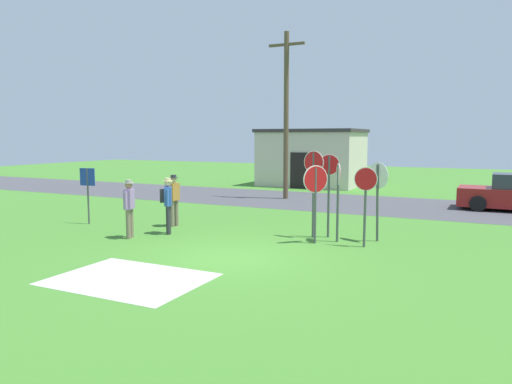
{
  "coord_description": "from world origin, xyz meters",
  "views": [
    {
      "loc": [
        5.72,
        -10.26,
        2.98
      ],
      "look_at": [
        -0.77,
        3.03,
        1.3
      ],
      "focal_mm": 33.9,
      "sensor_mm": 36.0,
      "label": 1
    }
  ],
  "objects_px": {
    "stop_sign_low_front": "(365,194)",
    "stop_sign_rear_right": "(378,188)",
    "info_panel_leftmost": "(88,185)",
    "person_on_left": "(129,205)",
    "utility_pole": "(286,113)",
    "stop_sign_rear_left": "(338,190)",
    "person_near_signs": "(167,202)",
    "stop_sign_tallest": "(315,190)",
    "stop_sign_nearest": "(314,180)",
    "person_in_dark_shirt": "(173,196)",
    "stop_sign_far_back": "(329,183)"
  },
  "relations": [
    {
      "from": "stop_sign_low_front",
      "to": "stop_sign_rear_right",
      "type": "relative_size",
      "value": 0.96
    },
    {
      "from": "info_panel_leftmost",
      "to": "person_on_left",
      "type": "bearing_deg",
      "value": -23.35
    },
    {
      "from": "utility_pole",
      "to": "stop_sign_rear_left",
      "type": "bearing_deg",
      "value": -58.82
    },
    {
      "from": "person_on_left",
      "to": "person_near_signs",
      "type": "relative_size",
      "value": 1.0
    },
    {
      "from": "stop_sign_rear_left",
      "to": "stop_sign_tallest",
      "type": "distance_m",
      "value": 0.7
    },
    {
      "from": "stop_sign_nearest",
      "to": "stop_sign_tallest",
      "type": "xyz_separation_m",
      "value": [
        0.31,
        -0.71,
        -0.23
      ]
    },
    {
      "from": "stop_sign_low_front",
      "to": "person_in_dark_shirt",
      "type": "xyz_separation_m",
      "value": [
        -6.49,
        0.25,
        -0.45
      ]
    },
    {
      "from": "stop_sign_far_back",
      "to": "stop_sign_rear_right",
      "type": "bearing_deg",
      "value": 3.07
    },
    {
      "from": "person_in_dark_shirt",
      "to": "person_near_signs",
      "type": "relative_size",
      "value": 1.0
    },
    {
      "from": "utility_pole",
      "to": "stop_sign_rear_left",
      "type": "height_order",
      "value": "utility_pole"
    },
    {
      "from": "stop_sign_rear_right",
      "to": "info_panel_leftmost",
      "type": "distance_m",
      "value": 9.67
    },
    {
      "from": "stop_sign_low_front",
      "to": "person_near_signs",
      "type": "bearing_deg",
      "value": -171.49
    },
    {
      "from": "stop_sign_rear_left",
      "to": "info_panel_leftmost",
      "type": "height_order",
      "value": "stop_sign_rear_left"
    },
    {
      "from": "stop_sign_low_front",
      "to": "stop_sign_nearest",
      "type": "bearing_deg",
      "value": 162.21
    },
    {
      "from": "stop_sign_low_front",
      "to": "person_on_left",
      "type": "relative_size",
      "value": 1.26
    },
    {
      "from": "person_on_left",
      "to": "person_in_dark_shirt",
      "type": "xyz_separation_m",
      "value": [
        0.04,
        2.16,
        0.03
      ]
    },
    {
      "from": "person_on_left",
      "to": "info_panel_leftmost",
      "type": "relative_size",
      "value": 0.9
    },
    {
      "from": "stop_sign_nearest",
      "to": "stop_sign_rear_right",
      "type": "distance_m",
      "value": 1.86
    },
    {
      "from": "utility_pole",
      "to": "person_near_signs",
      "type": "relative_size",
      "value": 4.56
    },
    {
      "from": "utility_pole",
      "to": "stop_sign_low_front",
      "type": "relative_size",
      "value": 3.63
    },
    {
      "from": "stop_sign_rear_left",
      "to": "person_on_left",
      "type": "bearing_deg",
      "value": -158.73
    },
    {
      "from": "utility_pole",
      "to": "stop_sign_low_front",
      "type": "distance_m",
      "value": 10.9
    },
    {
      "from": "stop_sign_far_back",
      "to": "stop_sign_tallest",
      "type": "distance_m",
      "value": 0.98
    },
    {
      "from": "stop_sign_far_back",
      "to": "person_in_dark_shirt",
      "type": "distance_m",
      "value": 5.28
    },
    {
      "from": "utility_pole",
      "to": "info_panel_leftmost",
      "type": "height_order",
      "value": "utility_pole"
    },
    {
      "from": "stop_sign_tallest",
      "to": "person_in_dark_shirt",
      "type": "xyz_separation_m",
      "value": [
        -5.14,
        0.43,
        -0.5
      ]
    },
    {
      "from": "info_panel_leftmost",
      "to": "person_near_signs",
      "type": "bearing_deg",
      "value": -3.59
    },
    {
      "from": "person_in_dark_shirt",
      "to": "person_near_signs",
      "type": "xyz_separation_m",
      "value": [
        0.59,
        -1.14,
        0.0
      ]
    },
    {
      "from": "stop_sign_rear_right",
      "to": "person_on_left",
      "type": "xyz_separation_m",
      "value": [
        -6.68,
        -2.77,
        -0.57
      ]
    },
    {
      "from": "stop_sign_rear_left",
      "to": "stop_sign_nearest",
      "type": "height_order",
      "value": "stop_sign_nearest"
    },
    {
      "from": "stop_sign_far_back",
      "to": "person_on_left",
      "type": "height_order",
      "value": "stop_sign_far_back"
    },
    {
      "from": "stop_sign_low_front",
      "to": "stop_sign_nearest",
      "type": "relative_size",
      "value": 0.84
    },
    {
      "from": "stop_sign_nearest",
      "to": "utility_pole",
      "type": "bearing_deg",
      "value": 117.57
    },
    {
      "from": "stop_sign_rear_left",
      "to": "stop_sign_rear_right",
      "type": "bearing_deg",
      "value": 29.11
    },
    {
      "from": "stop_sign_far_back",
      "to": "info_panel_leftmost",
      "type": "height_order",
      "value": "stop_sign_far_back"
    },
    {
      "from": "person_in_dark_shirt",
      "to": "info_panel_leftmost",
      "type": "bearing_deg",
      "value": -162.52
    },
    {
      "from": "stop_sign_far_back",
      "to": "info_panel_leftmost",
      "type": "xyz_separation_m",
      "value": [
        -8.12,
        -1.45,
        -0.31
      ]
    },
    {
      "from": "stop_sign_low_front",
      "to": "person_on_left",
      "type": "xyz_separation_m",
      "value": [
        -6.53,
        -1.9,
        -0.48
      ]
    },
    {
      "from": "stop_sign_nearest",
      "to": "person_in_dark_shirt",
      "type": "xyz_separation_m",
      "value": [
        -4.83,
        -0.28,
        -0.73
      ]
    },
    {
      "from": "utility_pole",
      "to": "stop_sign_tallest",
      "type": "relative_size",
      "value": 3.59
    },
    {
      "from": "stop_sign_low_front",
      "to": "person_on_left",
      "type": "height_order",
      "value": "stop_sign_low_front"
    },
    {
      "from": "stop_sign_far_back",
      "to": "stop_sign_rear_left",
      "type": "distance_m",
      "value": 0.66
    },
    {
      "from": "info_panel_leftmost",
      "to": "stop_sign_rear_right",
      "type": "bearing_deg",
      "value": 9.09
    },
    {
      "from": "person_near_signs",
      "to": "info_panel_leftmost",
      "type": "distance_m",
      "value": 3.52
    },
    {
      "from": "stop_sign_low_front",
      "to": "stop_sign_tallest",
      "type": "distance_m",
      "value": 1.37
    },
    {
      "from": "stop_sign_rear_left",
      "to": "stop_sign_tallest",
      "type": "height_order",
      "value": "stop_sign_rear_left"
    },
    {
      "from": "stop_sign_rear_left",
      "to": "person_in_dark_shirt",
      "type": "bearing_deg",
      "value": -179.44
    },
    {
      "from": "stop_sign_rear_right",
      "to": "person_near_signs",
      "type": "xyz_separation_m",
      "value": [
        -6.05,
        -1.75,
        -0.54
      ]
    },
    {
      "from": "stop_sign_far_back",
      "to": "stop_sign_rear_right",
      "type": "distance_m",
      "value": 1.43
    },
    {
      "from": "stop_sign_far_back",
      "to": "stop_sign_nearest",
      "type": "xyz_separation_m",
      "value": [
        -0.39,
        -0.25,
        0.09
      ]
    }
  ]
}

